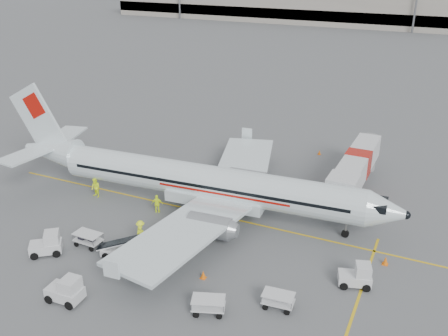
{
  "coord_description": "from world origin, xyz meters",
  "views": [
    {
      "loc": [
        17.19,
        -35.26,
        21.91
      ],
      "look_at": [
        0.0,
        2.0,
        3.8
      ],
      "focal_mm": 40.0,
      "sensor_mm": 36.0,
      "label": 1
    }
  ],
  "objects_px": {
    "aircraft": "(207,161)",
    "tug_fore": "(355,275)",
    "jet_bridge": "(357,172)",
    "tug_mid": "(64,289)",
    "belt_loader": "(124,242)",
    "tug_aft": "(45,243)"
  },
  "relations": [
    {
      "from": "aircraft",
      "to": "tug_fore",
      "type": "height_order",
      "value": "aircraft"
    },
    {
      "from": "aircraft",
      "to": "jet_bridge",
      "type": "bearing_deg",
      "value": 37.52
    },
    {
      "from": "tug_mid",
      "to": "belt_loader",
      "type": "bearing_deg",
      "value": 82.0
    },
    {
      "from": "tug_aft",
      "to": "jet_bridge",
      "type": "bearing_deg",
      "value": 10.47
    },
    {
      "from": "belt_loader",
      "to": "tug_fore",
      "type": "xyz_separation_m",
      "value": [
        16.86,
        3.79,
        -0.39
      ]
    },
    {
      "from": "aircraft",
      "to": "tug_mid",
      "type": "bearing_deg",
      "value": -105.59
    },
    {
      "from": "belt_loader",
      "to": "tug_mid",
      "type": "distance_m",
      "value": 6.13
    },
    {
      "from": "belt_loader",
      "to": "aircraft",
      "type": "bearing_deg",
      "value": 58.9
    },
    {
      "from": "tug_aft",
      "to": "aircraft",
      "type": "bearing_deg",
      "value": 16.82
    },
    {
      "from": "jet_bridge",
      "to": "belt_loader",
      "type": "height_order",
      "value": "jet_bridge"
    },
    {
      "from": "jet_bridge",
      "to": "tug_fore",
      "type": "relative_size",
      "value": 6.82
    },
    {
      "from": "aircraft",
      "to": "tug_aft",
      "type": "distance_m",
      "value": 14.77
    },
    {
      "from": "jet_bridge",
      "to": "tug_fore",
      "type": "xyz_separation_m",
      "value": [
        2.99,
        -15.27,
        -1.15
      ]
    },
    {
      "from": "aircraft",
      "to": "tug_mid",
      "type": "xyz_separation_m",
      "value": [
        -3.18,
        -15.24,
        -4.08
      ]
    },
    {
      "from": "tug_mid",
      "to": "tug_aft",
      "type": "distance_m",
      "value": 6.47
    },
    {
      "from": "tug_fore",
      "to": "tug_mid",
      "type": "height_order",
      "value": "tug_mid"
    },
    {
      "from": "aircraft",
      "to": "tug_aft",
      "type": "relative_size",
      "value": 15.15
    },
    {
      "from": "aircraft",
      "to": "tug_fore",
      "type": "bearing_deg",
      "value": -24.41
    },
    {
      "from": "belt_loader",
      "to": "tug_aft",
      "type": "height_order",
      "value": "belt_loader"
    },
    {
      "from": "jet_bridge",
      "to": "aircraft",
      "type": "bearing_deg",
      "value": -137.6
    },
    {
      "from": "aircraft",
      "to": "tug_fore",
      "type": "distance_m",
      "value": 15.79
    },
    {
      "from": "jet_bridge",
      "to": "tug_aft",
      "type": "relative_size",
      "value": 6.44
    }
  ]
}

